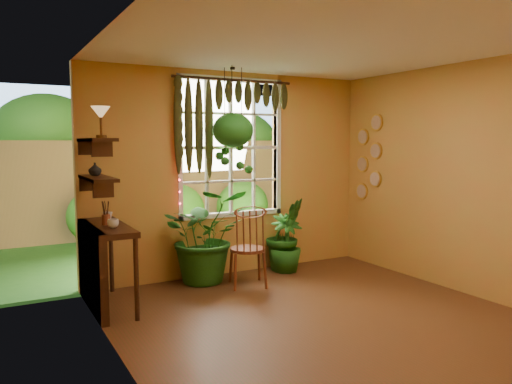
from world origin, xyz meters
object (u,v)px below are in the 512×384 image
(potted_plant_mid, at_px, (285,234))
(hanging_basket, at_px, (233,133))
(windsor_chair, at_px, (248,259))
(potted_plant_left, at_px, (206,235))
(counter_ledge, at_px, (97,258))

(potted_plant_mid, height_order, hanging_basket, hanging_basket)
(windsor_chair, bearing_deg, potted_plant_left, 148.47)
(counter_ledge, relative_size, potted_plant_mid, 1.19)
(potted_plant_mid, bearing_deg, windsor_chair, -151.05)
(potted_plant_left, xyz_separation_m, potted_plant_mid, (1.20, 0.02, -0.10))
(potted_plant_mid, relative_size, hanging_basket, 0.75)
(potted_plant_left, height_order, potted_plant_mid, potted_plant_left)
(potted_plant_mid, bearing_deg, counter_ledge, -170.77)
(counter_ledge, height_order, potted_plant_mid, potted_plant_mid)
(hanging_basket, bearing_deg, counter_ledge, -171.24)
(counter_ledge, xyz_separation_m, potted_plant_mid, (2.62, 0.43, -0.05))
(windsor_chair, height_order, potted_plant_mid, windsor_chair)
(counter_ledge, relative_size, potted_plant_left, 1.00)
(counter_ledge, bearing_deg, potted_plant_mid, 9.23)
(counter_ledge, xyz_separation_m, hanging_basket, (1.74, 0.27, 1.34))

